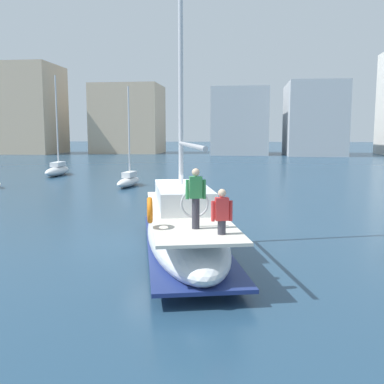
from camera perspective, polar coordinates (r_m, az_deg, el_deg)
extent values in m
plane|color=navy|center=(16.69, -4.26, -6.12)|extent=(400.00, 400.00, 0.00)
ellipsoid|color=silver|center=(14.51, -0.96, -5.34)|extent=(4.60, 9.90, 1.40)
cube|color=navy|center=(14.59, -0.95, -6.55)|extent=(4.58, 9.71, 0.10)
cube|color=beige|center=(14.37, -0.96, -2.46)|extent=(4.30, 9.38, 0.08)
cube|color=silver|center=(15.01, -1.24, -0.52)|extent=(2.65, 4.59, 0.70)
cylinder|color=silver|center=(15.81, -1.49, 21.41)|extent=(0.16, 0.16, 12.49)
cylinder|color=#B7B7BC|center=(12.48, -0.20, 6.00)|extent=(1.48, 5.63, 0.12)
cylinder|color=silver|center=(18.65, -2.33, 1.42)|extent=(0.89, 0.27, 0.06)
torus|color=orange|center=(11.61, -5.44, -2.33)|extent=(0.30, 0.71, 0.70)
cylinder|color=#33333D|center=(11.47, 0.48, -2.78)|extent=(0.20, 0.20, 0.80)
cube|color=#338C4C|center=(11.37, 0.49, 0.60)|extent=(0.36, 0.27, 0.56)
sphere|color=beige|center=(11.33, 0.49, 2.56)|extent=(0.20, 0.20, 0.20)
cylinder|color=#338C4C|center=(11.35, -0.62, 0.33)|extent=(0.09, 0.09, 0.50)
cylinder|color=#338C4C|center=(11.41, 1.58, 0.36)|extent=(0.09, 0.09, 0.50)
cylinder|color=#33333D|center=(10.90, 3.84, -4.54)|extent=(0.20, 0.20, 0.35)
cube|color=red|center=(10.82, 3.86, -2.19)|extent=(0.36, 0.27, 0.56)
sphere|color=beige|center=(10.76, 3.87, -0.14)|extent=(0.20, 0.20, 0.20)
cylinder|color=red|center=(10.79, 2.70, -2.47)|extent=(0.09, 0.09, 0.50)
cylinder|color=red|center=(10.87, 5.00, -2.42)|extent=(0.09, 0.09, 0.50)
torus|color=silver|center=(11.67, 0.33, -1.50)|extent=(0.75, 0.24, 0.76)
ellipsoid|color=white|center=(33.50, -8.16, 1.30)|extent=(1.27, 4.29, 0.69)
cube|color=white|center=(33.65, -8.06, 2.26)|extent=(0.76, 1.73, 0.40)
cylinder|color=silver|center=(33.61, -8.10, 7.62)|extent=(0.11, 0.11, 6.69)
ellipsoid|color=silver|center=(43.61, -16.92, 2.60)|extent=(1.64, 5.42, 0.86)
cube|color=silver|center=(43.82, -16.84, 3.45)|extent=(0.97, 2.19, 0.40)
cylinder|color=silver|center=(43.86, -16.98, 8.69)|extent=(0.13, 0.13, 8.42)
cube|color=#C6AD8E|center=(93.90, -19.84, 9.93)|extent=(10.13, 11.75, 17.17)
cube|color=#C6AD8E|center=(91.44, -8.18, 9.23)|extent=(13.25, 11.03, 13.53)
cube|color=#B2B7BC|center=(87.02, 6.22, 8.91)|extent=(10.31, 15.43, 12.21)
cube|color=#B2B7BC|center=(85.23, 15.34, 8.96)|extent=(9.95, 14.91, 12.91)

